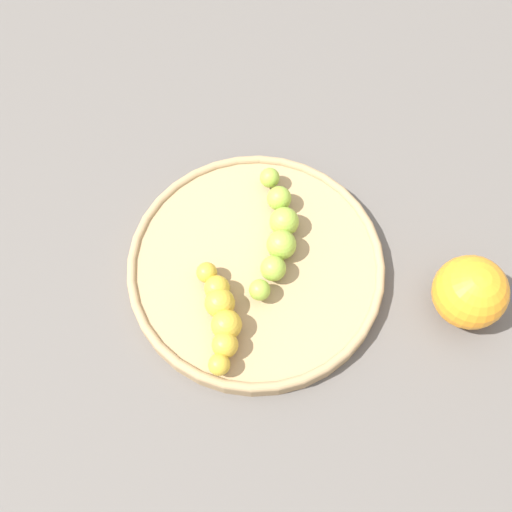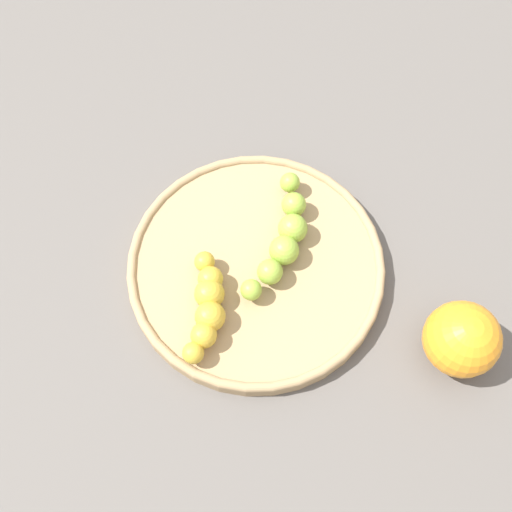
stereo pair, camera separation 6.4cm
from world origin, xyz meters
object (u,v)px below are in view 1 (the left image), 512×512
at_px(fruit_bowl, 256,266).
at_px(banana_spotted, 222,316).
at_px(orange_fruit, 470,292).
at_px(banana_green, 277,232).

relative_size(fruit_bowl, banana_spotted, 3.01).
bearing_deg(orange_fruit, fruit_bowl, 25.07).
relative_size(banana_spotted, orange_fruit, 1.21).
distance_m(fruit_bowl, banana_green, 0.04).
distance_m(banana_green, banana_spotted, 0.11).
height_order(banana_spotted, orange_fruit, orange_fruit).
bearing_deg(fruit_bowl, orange_fruit, -154.93).
bearing_deg(banana_spotted, banana_green, 49.59).
bearing_deg(fruit_bowl, banana_green, -92.35).
bearing_deg(banana_green, orange_fruit, -14.89).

